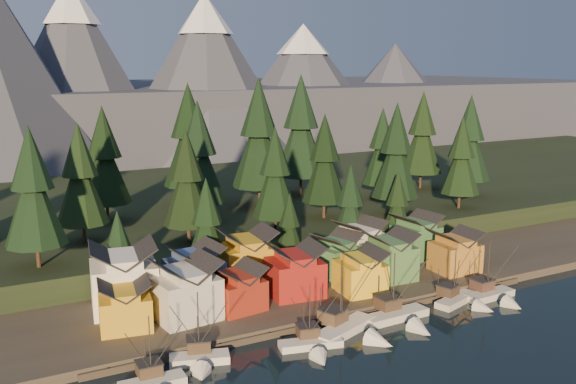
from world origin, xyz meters
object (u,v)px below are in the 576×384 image
boat_3 (352,321)px  boat_6 (495,288)px  boat_0 (154,375)px  boat_1 (199,350)px  boat_5 (463,294)px  house_back_1 (194,271)px  house_front_0 (125,304)px  house_front_1 (186,288)px  house_back_0 (124,276)px  boat_4 (401,309)px  boat_2 (313,338)px

boat_3 → boat_6: size_ratio=1.15×
boat_0 → boat_3: size_ratio=0.81×
boat_1 → boat_6: boat_6 is taller
boat_5 → house_back_1: 45.88m
boat_3 → house_front_0: boat_3 is taller
house_front_0 → house_front_1: bearing=6.3°
house_front_0 → boat_0: bearing=-83.3°
boat_3 → boat_5: (23.73, 1.52, -0.32)m
boat_3 → house_front_0: size_ratio=1.53×
boat_0 → house_back_0: (2.74, 24.90, 5.21)m
house_back_0 → house_back_1: house_back_0 is taller
boat_1 → house_back_0: (-4.75, 21.16, 5.00)m
boat_3 → house_front_1: boat_3 is taller
house_back_1 → boat_5: bearing=-32.0°
boat_5 → boat_4: bearing=167.1°
boat_0 → boat_1: boat_1 is taller
boat_0 → house_back_1: house_back_1 is taller
boat_2 → house_back_1: size_ratio=1.10×
boat_1 → house_back_1: size_ratio=1.19×
boat_0 → boat_2: boat_0 is taller
boat_1 → boat_2: 16.37m
boat_3 → house_front_1: (-21.08, 14.86, 4.22)m
boat_4 → house_front_0: bearing=157.8°
boat_5 → boat_6: 6.50m
boat_0 → boat_1: (7.48, 3.74, 0.21)m
boat_1 → house_back_1: bearing=89.0°
boat_2 → boat_6: 38.01m
boat_2 → house_back_1: (-9.22, 23.68, 4.55)m
boat_1 → boat_3: boat_3 is taller
boat_3 → house_back_0: (-28.59, 22.87, 4.98)m
house_front_1 → boat_2: bearing=-57.1°
boat_3 → house_back_0: 36.95m
boat_5 → house_front_1: 46.97m
boat_0 → boat_6: (61.47, 2.47, 0.08)m
boat_1 → boat_3: bearing=13.4°
house_front_0 → boat_5: bearing=-4.7°
boat_0 → boat_2: size_ratio=1.02×
boat_3 → house_back_1: size_ratio=1.39×
boat_4 → house_back_1: (-26.81, 21.59, 4.26)m
boat_0 → house_front_0: bearing=88.9°
house_back_1 → boat_0: bearing=-125.9°
boat_6 → house_front_1: house_front_1 is taller
boat_2 → boat_5: (31.54, 3.11, 0.08)m
boat_5 → house_front_0: bearing=148.5°
boat_1 → boat_5: (47.58, -0.19, -0.30)m
boat_6 → house_back_1: bearing=153.0°
house_back_0 → house_back_1: 11.61m
boat_0 → boat_4: size_ratio=0.83×
boat_4 → boat_5: size_ratio=1.19×
boat_0 → boat_3: (31.33, 2.03, 0.24)m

